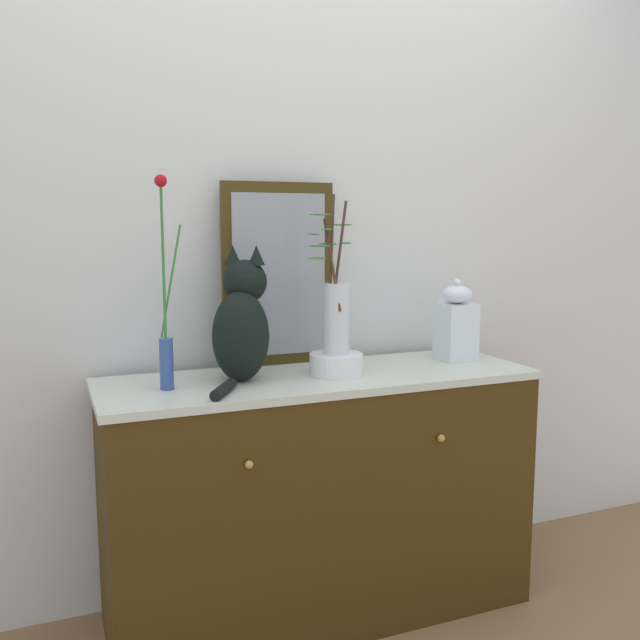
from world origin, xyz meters
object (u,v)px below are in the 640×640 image
Objects in this scene: sideboard at (320,495)px; bowl_porcelain at (336,364)px; mirror_leaning at (278,275)px; jar_lidded_porcelain at (456,324)px; vase_glass_clear at (336,311)px; cat_sitting at (242,323)px; vase_slim_green at (166,328)px.

sideboard is 0.45m from bowl_porcelain.
mirror_leaning is 0.38m from bowl_porcelain.
jar_lidded_porcelain is (0.49, 0.06, 0.10)m from bowl_porcelain.
vase_glass_clear is (0.05, -0.02, 0.62)m from sideboard.
sideboard is at bearing -5.54° from cat_sitting.
cat_sitting is (-0.25, 0.02, 0.59)m from sideboard.
cat_sitting is 0.34m from bowl_porcelain.
vase_slim_green reaches higher than cat_sitting.
cat_sitting reaches higher than bowl_porcelain.
sideboard is at bearing -72.28° from mirror_leaning.
sideboard is at bearing 159.59° from bowl_porcelain.
bowl_porcelain is 0.34× the size of vase_glass_clear.
mirror_leaning is at bearing 27.90° from vase_slim_green.
jar_lidded_porcelain is (0.80, 0.02, -0.05)m from cat_sitting.
mirror_leaning is at bearing 107.72° from sideboard.
cat_sitting is 0.24m from vase_slim_green.
vase_slim_green is (-0.43, -0.23, -0.13)m from mirror_leaning.
vase_slim_green reaches higher than vase_glass_clear.
vase_glass_clear reaches higher than jar_lidded_porcelain.
cat_sitting reaches higher than sideboard.
mirror_leaning is 0.50m from vase_slim_green.
vase_slim_green is at bearing -177.02° from jar_lidded_porcelain.
mirror_leaning is 1.23× the size of vase_glass_clear.
vase_glass_clear reaches higher than sideboard.
sideboard is 2.26× the size of mirror_leaning.
jar_lidded_porcelain is (0.50, 0.06, -0.08)m from vase_glass_clear.
vase_slim_green is 3.60× the size of bowl_porcelain.
vase_glass_clear is at bearing -7.88° from cat_sitting.
bowl_porcelain is at bearing -0.50° from vase_slim_green.
jar_lidded_porcelain is at bearing 6.79° from bowl_porcelain.
cat_sitting is 0.31m from vase_glass_clear.
bowl_porcelain is at bearing -8.06° from cat_sitting.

